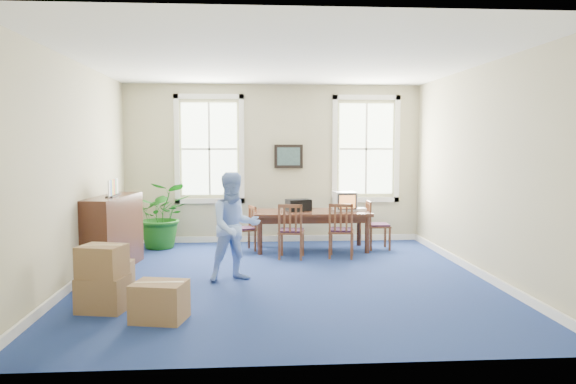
{
  "coord_description": "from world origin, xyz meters",
  "views": [
    {
      "loc": [
        -0.54,
        -8.19,
        2.02
      ],
      "look_at": [
        0.1,
        0.6,
        1.25
      ],
      "focal_mm": 35.0,
      "sensor_mm": 36.0,
      "label": 1
    }
  ],
  "objects": [
    {
      "name": "baseboard_right",
      "position": [
        2.97,
        0.0,
        0.06
      ],
      "size": [
        0.04,
        6.5,
        0.12
      ],
      "primitive_type": "cube",
      "color": "white",
      "rests_on": "ground"
    },
    {
      "name": "wall_back",
      "position": [
        0.0,
        3.25,
        1.6
      ],
      "size": [
        6.5,
        0.0,
        6.5
      ],
      "primitive_type": "plane",
      "rotation": [
        1.57,
        0.0,
        0.0
      ],
      "color": "#B6AE8A",
      "rests_on": "ground"
    },
    {
      "name": "wall_right",
      "position": [
        3.0,
        0.0,
        1.6
      ],
      "size": [
        0.0,
        6.5,
        6.5
      ],
      "primitive_type": "plane",
      "rotation": [
        1.57,
        0.0,
        -1.57
      ],
      "color": "#B6AE8A",
      "rests_on": "ground"
    },
    {
      "name": "baseboard_left",
      "position": [
        -2.97,
        0.0,
        0.06
      ],
      "size": [
        0.04,
        6.5,
        0.12
      ],
      "primitive_type": "cube",
      "color": "white",
      "rests_on": "ground"
    },
    {
      "name": "baseboard_back",
      "position": [
        0.0,
        3.22,
        0.06
      ],
      "size": [
        6.0,
        0.04,
        0.12
      ],
      "primitive_type": "cube",
      "color": "white",
      "rests_on": "ground"
    },
    {
      "name": "wall_front",
      "position": [
        0.0,
        -3.25,
        1.6
      ],
      "size": [
        6.5,
        0.0,
        6.5
      ],
      "primitive_type": "plane",
      "rotation": [
        -1.57,
        0.0,
        0.0
      ],
      "color": "#B6AE8A",
      "rests_on": "ground"
    },
    {
      "name": "conference_table",
      "position": [
        0.67,
        2.26,
        0.37
      ],
      "size": [
        2.18,
        1.0,
        0.74
      ],
      "primitive_type": null,
      "rotation": [
        0.0,
        0.0,
        -0.01
      ],
      "color": "#482519",
      "rests_on": "ground"
    },
    {
      "name": "chair_end_right",
      "position": [
        1.95,
        2.26,
        0.46
      ],
      "size": [
        0.42,
        0.42,
        0.92
      ],
      "primitive_type": null,
      "rotation": [
        0.0,
        0.0,
        1.57
      ],
      "color": "brown",
      "rests_on": "ground"
    },
    {
      "name": "man",
      "position": [
        -0.73,
        -0.02,
        0.8
      ],
      "size": [
        0.93,
        0.82,
        1.6
      ],
      "primitive_type": "imported",
      "rotation": [
        0.0,
        0.0,
        0.32
      ],
      "color": "#91B6FF",
      "rests_on": "ground"
    },
    {
      "name": "ceiling",
      "position": [
        0.0,
        0.0,
        3.2
      ],
      "size": [
        6.5,
        6.5,
        0.0
      ],
      "primitive_type": "plane",
      "rotation": [
        3.14,
        0.0,
        0.0
      ],
      "color": "white",
      "rests_on": "ground"
    },
    {
      "name": "chair_near_right",
      "position": [
        1.11,
        1.52,
        0.49
      ],
      "size": [
        0.52,
        0.52,
        0.98
      ],
      "primitive_type": null,
      "rotation": [
        0.0,
        0.0,
        2.92
      ],
      "color": "brown",
      "rests_on": "ground"
    },
    {
      "name": "credenza",
      "position": [
        -2.69,
        0.86,
        0.63
      ],
      "size": [
        0.68,
        1.65,
        1.26
      ],
      "primitive_type": "cube",
      "rotation": [
        0.0,
        0.0,
        -0.14
      ],
      "color": "#482519",
      "rests_on": "ground"
    },
    {
      "name": "wall_picture",
      "position": [
        0.3,
        3.2,
        1.75
      ],
      "size": [
        0.58,
        0.06,
        0.48
      ],
      "primitive_type": null,
      "color": "black",
      "rests_on": "ground"
    },
    {
      "name": "floor",
      "position": [
        0.0,
        0.0,
        0.0
      ],
      "size": [
        6.5,
        6.5,
        0.0
      ],
      "primitive_type": "plane",
      "color": "navy",
      "rests_on": "ground"
    },
    {
      "name": "cardboard_boxes",
      "position": [
        -2.07,
        -1.32,
        0.42
      ],
      "size": [
        1.73,
        1.73,
        0.84
      ],
      "primitive_type": null,
      "rotation": [
        0.0,
        0.0,
        -0.19
      ],
      "color": "olive",
      "rests_on": "ground"
    },
    {
      "name": "wall_left",
      "position": [
        -3.0,
        0.0,
        1.6
      ],
      "size": [
        0.0,
        6.5,
        6.5
      ],
      "primitive_type": "plane",
      "rotation": [
        1.57,
        0.0,
        1.57
      ],
      "color": "#B6AE8A",
      "rests_on": "ground"
    },
    {
      "name": "game_console",
      "position": [
        1.6,
        2.26,
        0.77
      ],
      "size": [
        0.19,
        0.23,
        0.05
      ],
      "primitive_type": "cube",
      "rotation": [
        0.0,
        0.0,
        0.06
      ],
      "color": "white",
      "rests_on": "conference_table"
    },
    {
      "name": "crt_tv",
      "position": [
        1.31,
        2.31,
        0.92
      ],
      "size": [
        0.42,
        0.45,
        0.36
      ],
      "primitive_type": null,
      "rotation": [
        0.0,
        0.0,
        0.06
      ],
      "color": "#B7B7BC",
      "rests_on": "conference_table"
    },
    {
      "name": "window_left",
      "position": [
        -1.3,
        3.23,
        1.9
      ],
      "size": [
        1.4,
        0.12,
        2.2
      ],
      "primitive_type": null,
      "color": "white",
      "rests_on": "ground"
    },
    {
      "name": "equipment_bag",
      "position": [
        0.42,
        2.31,
        0.85
      ],
      "size": [
        0.5,
        0.4,
        0.22
      ],
      "primitive_type": "cube",
      "rotation": [
        0.0,
        0.0,
        0.29
      ],
      "color": "black",
      "rests_on": "conference_table"
    },
    {
      "name": "potted_plant",
      "position": [
        -2.18,
        2.66,
        0.64
      ],
      "size": [
        1.18,
        1.04,
        1.28
      ],
      "primitive_type": "imported",
      "rotation": [
        0.0,
        0.0,
        -0.03
      ],
      "color": "#165A15",
      "rests_on": "ground"
    },
    {
      "name": "window_right",
      "position": [
        1.9,
        3.23,
        1.9
      ],
      "size": [
        1.4,
        0.12,
        2.2
      ],
      "primitive_type": null,
      "color": "white",
      "rests_on": "ground"
    },
    {
      "name": "brochure_rack",
      "position": [
        -2.67,
        0.86,
        1.4
      ],
      "size": [
        0.12,
        0.65,
        0.28
      ],
      "primitive_type": null,
      "rotation": [
        0.0,
        0.0,
        -0.02
      ],
      "color": "#99999E",
      "rests_on": "credenza"
    },
    {
      "name": "chair_end_left",
      "position": [
        -0.61,
        2.26,
        0.42
      ],
      "size": [
        0.48,
        0.48,
        0.84
      ],
      "primitive_type": null,
      "rotation": [
        0.0,
        0.0,
        -1.21
      ],
      "color": "brown",
      "rests_on": "ground"
    },
    {
      "name": "chair_near_left",
      "position": [
        0.22,
        1.52,
        0.49
      ],
      "size": [
        0.51,
        0.51,
        0.97
      ],
      "primitive_type": null,
      "rotation": [
        0.0,
        0.0,
        2.96
      ],
      "color": "brown",
      "rests_on": "ground"
    }
  ]
}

